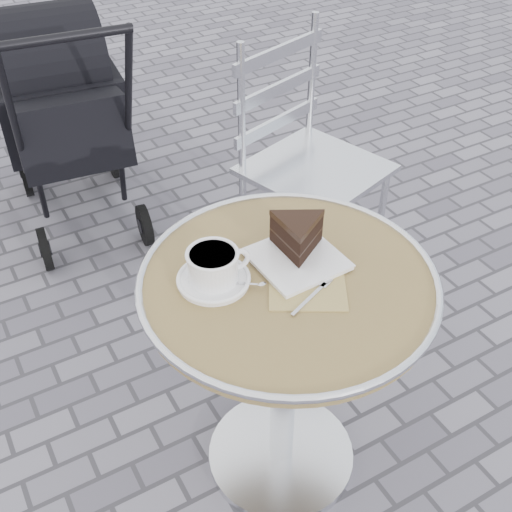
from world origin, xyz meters
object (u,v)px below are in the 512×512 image
bistro_chair (295,135)px  baby_stroller (64,118)px  cappuccino_set (214,269)px  cake_plate_set (298,241)px  cafe_table (286,328)px

bistro_chair → baby_stroller: baby_stroller is taller
cappuccino_set → cake_plate_set: cake_plate_set is taller
cafe_table → cake_plate_set: (0.06, 0.06, 0.21)m
cafe_table → baby_stroller: (-0.12, 1.59, -0.10)m
bistro_chair → baby_stroller: bearing=110.1°
cake_plate_set → bistro_chair: bistro_chair is taller
cake_plate_set → cafe_table: bearing=-138.5°
cafe_table → cappuccino_set: (-0.16, 0.08, 0.20)m
cake_plate_set → baby_stroller: 1.57m
bistro_chair → cake_plate_set: bearing=-139.5°
cafe_table → baby_stroller: 1.60m
bistro_chair → baby_stroller: size_ratio=0.94×
baby_stroller → cafe_table: bearing=-79.1°
cafe_table → bistro_chair: bistro_chair is taller
cafe_table → cappuccino_set: 0.27m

